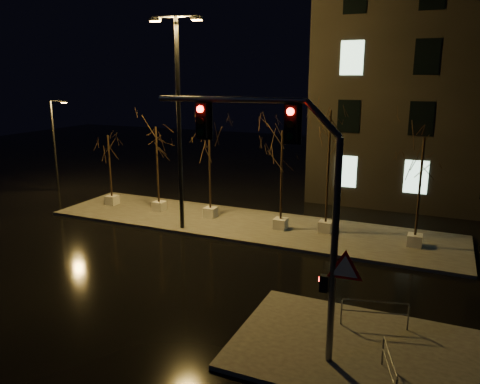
% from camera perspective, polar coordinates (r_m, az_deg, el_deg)
% --- Properties ---
extents(ground, '(90.00, 90.00, 0.00)m').
position_cam_1_polar(ground, '(20.03, -6.10, -9.06)').
color(ground, black).
rests_on(ground, ground).
extents(median, '(22.00, 5.00, 0.15)m').
position_cam_1_polar(median, '(25.05, 0.72, -4.00)').
color(median, '#42403B').
rests_on(median, ground).
extents(sidewalk_corner, '(7.00, 5.00, 0.15)m').
position_cam_1_polar(sidewalk_corner, '(14.76, 13.84, -18.12)').
color(sidewalk_corner, '#42403B').
rests_on(sidewalk_corner, ground).
extents(tree_0, '(1.80, 1.80, 4.35)m').
position_cam_1_polar(tree_0, '(29.03, -15.71, 4.84)').
color(tree_0, beige).
rests_on(tree_0, median).
extents(tree_1, '(1.80, 1.80, 5.02)m').
position_cam_1_polar(tree_1, '(26.94, -10.14, 5.56)').
color(tree_1, beige).
rests_on(tree_1, median).
extents(tree_2, '(1.80, 1.80, 5.11)m').
position_cam_1_polar(tree_2, '(25.32, -3.75, 5.37)').
color(tree_2, beige).
rests_on(tree_2, median).
extents(tree_3, '(1.80, 1.80, 5.19)m').
position_cam_1_polar(tree_3, '(23.30, 5.14, 4.74)').
color(tree_3, beige).
rests_on(tree_3, median).
extents(tree_4, '(1.80, 1.80, 6.26)m').
position_cam_1_polar(tree_4, '(23.03, 10.86, 6.47)').
color(tree_4, beige).
rests_on(tree_4, median).
extents(tree_5, '(1.80, 1.80, 5.17)m').
position_cam_1_polar(tree_5, '(22.28, 21.31, 3.36)').
color(tree_5, beige).
rests_on(tree_5, median).
extents(traffic_signal_mast, '(5.84, 0.45, 7.13)m').
position_cam_1_polar(traffic_signal_mast, '(12.31, 6.42, -0.13)').
color(traffic_signal_mast, slate).
rests_on(traffic_signal_mast, sidewalk_corner).
extents(streetlight_main, '(2.60, 0.74, 10.41)m').
position_cam_1_polar(streetlight_main, '(23.37, -7.49, 9.80)').
color(streetlight_main, black).
rests_on(streetlight_main, median).
extents(streetlight_far, '(1.19, 0.55, 6.23)m').
position_cam_1_polar(streetlight_far, '(34.56, -21.60, 5.74)').
color(streetlight_far, black).
rests_on(streetlight_far, ground).
extents(guard_rail_a, '(2.01, 0.53, 0.89)m').
position_cam_1_polar(guard_rail_a, '(15.58, 16.11, -13.66)').
color(guard_rail_a, slate).
rests_on(guard_rail_a, sidewalk_corner).
extents(guard_rail_b, '(0.56, 1.73, 0.86)m').
position_cam_1_polar(guard_rail_b, '(13.16, 17.74, -19.52)').
color(guard_rail_b, slate).
rests_on(guard_rail_b, sidewalk_corner).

